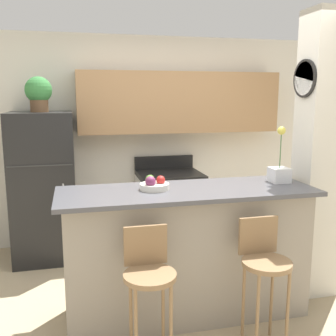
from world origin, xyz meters
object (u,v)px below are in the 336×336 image
at_px(stove_range, 170,208).
at_px(orchid_vase, 279,171).
at_px(refrigerator, 44,187).
at_px(potted_plant_on_fridge, 39,93).
at_px(bar_stool_left, 149,276).
at_px(bar_stool_right, 264,264).
at_px(fruit_bowl, 154,185).

bearing_deg(stove_range, orchid_vase, -67.68).
distance_m(stove_range, orchid_vase, 1.78).
bearing_deg(stove_range, refrigerator, -178.42).
relative_size(refrigerator, potted_plant_on_fridge, 4.39).
relative_size(potted_plant_on_fridge, orchid_vase, 0.78).
distance_m(refrigerator, orchid_vase, 2.56).
bearing_deg(refrigerator, stove_range, 1.58).
height_order(bar_stool_left, orchid_vase, orchid_vase).
distance_m(refrigerator, bar_stool_right, 2.65).
relative_size(bar_stool_right, fruit_bowl, 4.03).
xyz_separation_m(stove_range, bar_stool_right, (0.19, -2.10, 0.17)).
bearing_deg(bar_stool_left, orchid_vase, 25.41).
xyz_separation_m(stove_range, potted_plant_on_fridge, (-1.46, -0.04, 1.40)).
relative_size(bar_stool_right, potted_plant_on_fridge, 2.52).
relative_size(refrigerator, bar_stool_left, 1.74).
height_order(bar_stool_right, fruit_bowl, fruit_bowl).
height_order(bar_stool_left, bar_stool_right, same).
bearing_deg(refrigerator, bar_stool_right, -51.45).
xyz_separation_m(bar_stool_left, bar_stool_right, (0.85, 0.00, 0.00)).
relative_size(refrigerator, orchid_vase, 3.41).
distance_m(potted_plant_on_fridge, orchid_vase, 2.62).
xyz_separation_m(potted_plant_on_fridge, fruit_bowl, (0.96, -1.48, -0.73)).
distance_m(bar_stool_left, fruit_bowl, 0.78).
bearing_deg(orchid_vase, bar_stool_right, -125.24).
bearing_deg(orchid_vase, potted_plant_on_fridge, 144.87).
distance_m(bar_stool_left, orchid_vase, 1.52).
height_order(bar_stool_right, orchid_vase, orchid_vase).
height_order(refrigerator, stove_range, refrigerator).
height_order(bar_stool_left, potted_plant_on_fridge, potted_plant_on_fridge).
distance_m(bar_stool_right, fruit_bowl, 1.03).
bearing_deg(orchid_vase, refrigerator, 144.87).
bearing_deg(stove_range, potted_plant_on_fridge, -178.43).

